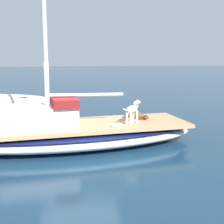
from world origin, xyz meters
TOP-DOWN VIEW (x-y plane):
  - ground_plane at (0.00, 0.00)m, footprint 120.00×120.00m
  - sailboat_main at (0.00, 0.00)m, footprint 3.62×7.54m
  - mast_main at (-0.14, 0.73)m, footprint 0.14×2.27m
  - cabin_house at (-0.19, 1.10)m, footprint 1.73×2.42m
  - dog_white at (-0.07, -1.62)m, footprint 0.76×0.68m
  - dog_brown at (0.59, -1.89)m, footprint 0.74×0.73m
  - deck_winch at (0.99, -1.69)m, footprint 0.16×0.16m
  - coiled_rope at (-0.40, -1.07)m, footprint 0.32×0.32m

SIDE VIEW (x-z plane):
  - ground_plane at x=0.00m, z-range 0.00..0.00m
  - sailboat_main at x=0.00m, z-range 0.01..0.67m
  - coiled_rope at x=-0.40m, z-range 0.66..0.70m
  - deck_winch at x=0.99m, z-range 0.65..0.86m
  - dog_brown at x=0.59m, z-range 0.66..0.88m
  - cabin_house at x=-0.19m, z-range 0.59..1.43m
  - dog_white at x=-0.07m, z-range 0.73..1.43m
  - mast_main at x=-0.14m, z-range 0.32..6.77m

